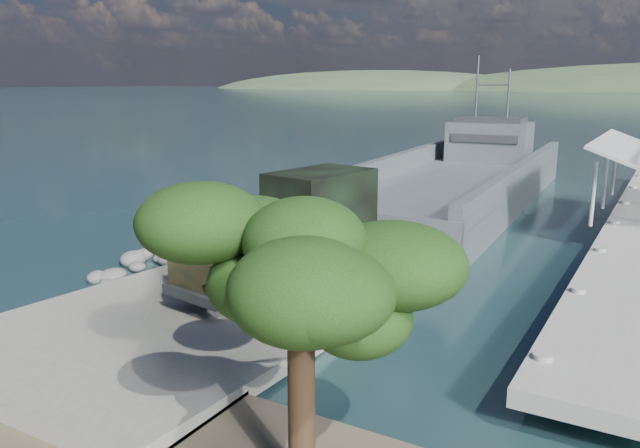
{
  "coord_description": "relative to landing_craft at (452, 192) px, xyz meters",
  "views": [
    {
      "loc": [
        13.87,
        -17.66,
        8.23
      ],
      "look_at": [
        0.16,
        6.0,
        1.91
      ],
      "focal_mm": 35.0,
      "sensor_mm": 36.0,
      "label": 1
    }
  ],
  "objects": [
    {
      "name": "soldier",
      "position": [
        -2.92,
        -23.61,
        0.51
      ],
      "size": [
        0.75,
        0.58,
        1.82
      ],
      "primitive_type": "imported",
      "rotation": [
        0.0,
        0.0,
        0.24
      ],
      "color": "#202E19",
      "rests_on": "boat_ramp"
    },
    {
      "name": "boat_ramp",
      "position": [
        -0.8,
        -23.65,
        -0.65
      ],
      "size": [
        10.0,
        18.0,
        0.5
      ],
      "primitive_type": "cube",
      "color": "gray",
      "rests_on": "ground"
    },
    {
      "name": "landing_craft",
      "position": [
        0.0,
        0.0,
        0.0
      ],
      "size": [
        10.95,
        37.41,
        11.0
      ],
      "rotation": [
        0.0,
        0.0,
        0.05
      ],
      "color": "#495156",
      "rests_on": "ground"
    },
    {
      "name": "military_truck",
      "position": [
        0.57,
        -20.77,
        1.71
      ],
      "size": [
        4.31,
        9.48,
        4.24
      ],
      "rotation": [
        0.0,
        0.0,
        -0.17
      ],
      "color": "black",
      "rests_on": "boat_ramp"
    },
    {
      "name": "ground",
      "position": [
        -0.8,
        -22.65,
        -0.9
      ],
      "size": [
        1400.0,
        1400.0,
        0.0
      ],
      "primitive_type": "plane",
      "color": "#1C3B44",
      "rests_on": "ground"
    },
    {
      "name": "shoreline_rocks",
      "position": [
        -7.0,
        -22.15,
        -0.9
      ],
      "size": [
        3.2,
        5.6,
        0.9
      ],
      "primitive_type": null,
      "color": "#5B5C59",
      "rests_on": "ground"
    },
    {
      "name": "overhang_tree",
      "position": [
        6.96,
        -30.83,
        3.91
      ],
      "size": [
        6.61,
        6.09,
        6.0
      ],
      "color": "#331E14",
      "rests_on": "ground"
    }
  ]
}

